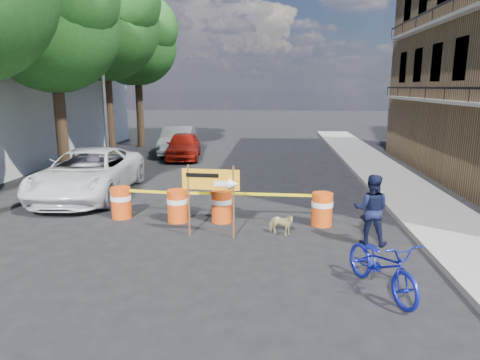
% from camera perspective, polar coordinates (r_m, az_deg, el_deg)
% --- Properties ---
extents(ground, '(120.00, 120.00, 0.00)m').
position_cam_1_polar(ground, '(10.04, -4.63, -9.30)').
color(ground, black).
rests_on(ground, ground).
extents(sidewalk_east, '(2.40, 40.00, 0.15)m').
position_cam_1_polar(sidewalk_east, '(16.31, 21.07, -1.32)').
color(sidewalk_east, gray).
rests_on(sidewalk_east, ground).
extents(tree_mid_a, '(5.25, 5.00, 8.68)m').
position_cam_1_polar(tree_mid_a, '(18.35, -23.57, 18.60)').
color(tree_mid_a, '#332316').
rests_on(tree_mid_a, ground).
extents(tree_mid_b, '(5.67, 5.40, 9.62)m').
position_cam_1_polar(tree_mid_b, '(22.96, -17.59, 19.35)').
color(tree_mid_b, '#332316').
rests_on(tree_mid_b, ground).
extents(tree_far, '(5.04, 4.80, 8.84)m').
position_cam_1_polar(tree_far, '(27.60, -13.50, 17.25)').
color(tree_far, '#332316').
rests_on(tree_far, ground).
extents(streetlamp, '(1.25, 0.18, 8.00)m').
position_cam_1_polar(streetlamp, '(20.16, -17.70, 13.71)').
color(streetlamp, gray).
rests_on(streetlamp, ground).
extents(barrel_far_left, '(0.58, 0.58, 0.90)m').
position_cam_1_polar(barrel_far_left, '(12.69, -15.56, -2.84)').
color(barrel_far_left, '#D8490C').
rests_on(barrel_far_left, ground).
extents(barrel_mid_left, '(0.58, 0.58, 0.90)m').
position_cam_1_polar(barrel_mid_left, '(12.03, -8.35, -3.34)').
color(barrel_mid_left, '#D8490C').
rests_on(barrel_mid_left, ground).
extents(barrel_mid_right, '(0.58, 0.58, 0.90)m').
position_cam_1_polar(barrel_mid_right, '(11.88, -2.46, -3.41)').
color(barrel_mid_right, '#D8490C').
rests_on(barrel_mid_right, ground).
extents(barrel_far_right, '(0.58, 0.58, 0.90)m').
position_cam_1_polar(barrel_far_right, '(11.80, 10.89, -3.73)').
color(barrel_far_right, '#D8490C').
rests_on(barrel_far_right, ground).
extents(detour_sign, '(1.43, 0.28, 1.84)m').
position_cam_1_polar(detour_sign, '(10.41, -2.94, -0.71)').
color(detour_sign, '#592D19').
rests_on(detour_sign, ground).
extents(pedestrian, '(0.96, 0.83, 1.70)m').
position_cam_1_polar(pedestrian, '(10.60, 17.09, -3.79)').
color(pedestrian, black).
rests_on(pedestrian, ground).
extents(bicycle, '(1.06, 1.26, 2.04)m').
position_cam_1_polar(bicycle, '(8.14, 18.66, -7.50)').
color(bicycle, '#141DA9').
rests_on(bicycle, ground).
extents(dog, '(0.74, 0.52, 0.57)m').
position_cam_1_polar(dog, '(10.95, 5.48, -5.86)').
color(dog, '#C9BA73').
rests_on(dog, ground).
extents(suv_white, '(2.94, 5.87, 1.60)m').
position_cam_1_polar(suv_white, '(15.56, -19.56, 0.89)').
color(suv_white, white).
rests_on(suv_white, ground).
extents(sedan_red, '(2.10, 4.24, 1.39)m').
position_cam_1_polar(sedan_red, '(22.51, -7.54, 4.57)').
color(sedan_red, maroon).
rests_on(sedan_red, ground).
extents(sedan_silver, '(2.09, 4.79, 1.53)m').
position_cam_1_polar(sedan_silver, '(24.09, -8.29, 5.23)').
color(sedan_silver, '#A1A3A8').
rests_on(sedan_silver, ground).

